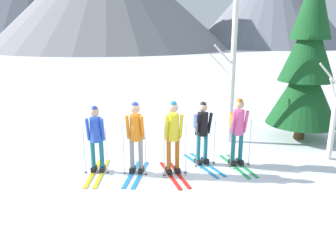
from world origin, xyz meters
name	(u,v)px	position (x,y,z in m)	size (l,w,h in m)	color
ground_plane	(162,170)	(0.00, 0.00, 0.00)	(400.00, 400.00, 0.00)	white
skier_in_blue	(96,136)	(-1.63, 0.12, 0.96)	(0.60, 1.77, 1.71)	yellow
skier_in_orange	(136,133)	(-0.66, -0.10, 1.05)	(0.75, 1.66, 1.83)	#1E84D1
skier_in_yellow	(173,133)	(0.23, -0.25, 1.06)	(0.60, 1.71, 1.86)	red
skier_in_black	(202,130)	(1.09, 0.25, 0.96)	(0.81, 1.78, 1.71)	#1E84D1
skier_in_pink	(238,128)	(1.98, 0.06, 1.03)	(0.60, 1.66, 1.81)	green
pine_tree_near	(307,63)	(4.79, 1.93, 2.46)	(2.23, 2.23, 5.39)	#51381E
birch_tree_tall	(336,103)	(4.66, 0.08, 1.60)	(0.68, 0.71, 3.05)	silver
birch_tree_slender	(232,70)	(2.39, 1.96, 2.28)	(0.75, 0.57, 4.53)	silver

